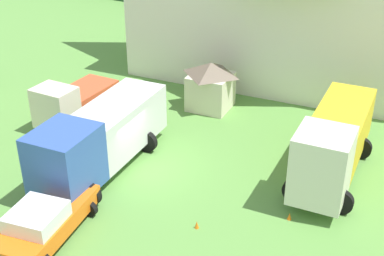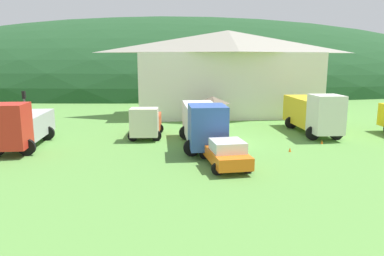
{
  "view_description": "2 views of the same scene",
  "coord_description": "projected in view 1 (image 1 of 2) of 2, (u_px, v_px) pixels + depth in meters",
  "views": [
    {
      "loc": [
        10.82,
        -18.21,
        13.31
      ],
      "look_at": [
        1.52,
        2.03,
        1.58
      ],
      "focal_mm": 48.78,
      "sensor_mm": 36.0,
      "label": 1
    },
    {
      "loc": [
        -4.77,
        -26.47,
        6.23
      ],
      "look_at": [
        -2.38,
        1.05,
        1.01
      ],
      "focal_mm": 33.85,
      "sensor_mm": 36.0,
      "label": 2
    }
  ],
  "objects": [
    {
      "name": "traffic_cone_mid_row",
      "position": [
        289.0,
        219.0,
        21.42
      ],
      "size": [
        0.36,
        0.36,
        0.65
      ],
      "primitive_type": "cone",
      "color": "orange",
      "rests_on": "ground"
    },
    {
      "name": "heavy_rig_striped",
      "position": [
        334.0,
        142.0,
        23.38
      ],
      "size": [
        3.07,
        8.16,
        3.55
      ],
      "rotation": [
        0.0,
        0.0,
        -1.58
      ],
      "color": "silver",
      "rests_on": "ground"
    },
    {
      "name": "box_truck_blue",
      "position": [
        99.0,
        137.0,
        23.85
      ],
      "size": [
        3.17,
        8.36,
        3.35
      ],
      "rotation": [
        0.0,
        0.0,
        -1.57
      ],
      "color": "#3356AD",
      "rests_on": "ground"
    },
    {
      "name": "depot_building",
      "position": [
        290.0,
        5.0,
        33.0
      ],
      "size": [
        21.07,
        8.95,
        9.44
      ],
      "color": "white",
      "rests_on": "ground"
    },
    {
      "name": "traffic_cone_near_pickup",
      "position": [
        197.0,
        228.0,
        20.93
      ],
      "size": [
        0.36,
        0.36,
        0.63
      ],
      "primitive_type": "cone",
      "color": "orange",
      "rests_on": "ground"
    },
    {
      "name": "service_pickup_orange",
      "position": [
        45.0,
        221.0,
        20.01
      ],
      "size": [
        2.71,
        5.08,
        1.66
      ],
      "rotation": [
        0.0,
        0.0,
        -1.48
      ],
      "color": "orange",
      "rests_on": "ground"
    },
    {
      "name": "play_shed_cream",
      "position": [
        211.0,
        85.0,
        30.2
      ],
      "size": [
        2.5,
        2.45,
        2.82
      ],
      "color": "beige",
      "rests_on": "ground"
    },
    {
      "name": "ground_plane",
      "position": [
        145.0,
        169.0,
        24.84
      ],
      "size": [
        200.0,
        200.0,
        0.0
      ],
      "primitive_type": "plane",
      "color": "#5B9342"
    },
    {
      "name": "light_truck_cream",
      "position": [
        73.0,
        102.0,
        28.6
      ],
      "size": [
        2.81,
        5.16,
        2.57
      ],
      "rotation": [
        0.0,
        0.0,
        -1.63
      ],
      "color": "beige",
      "rests_on": "ground"
    }
  ]
}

